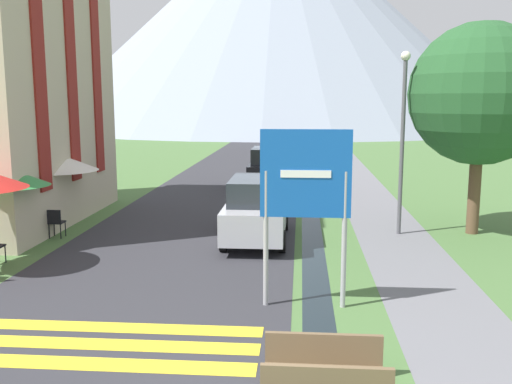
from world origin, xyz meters
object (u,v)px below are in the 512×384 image
at_px(footbridge, 325,378).
at_px(tree_by_path, 480,94).
at_px(cafe_chair_middle, 24,229).
at_px(cafe_chair_far_left, 32,221).
at_px(person_standing_terrace, 13,216).
at_px(cafe_chair_far_right, 56,221).
at_px(parked_car_near, 256,209).
at_px(cafe_umbrella_rear_white, 58,162).
at_px(streetlamp, 403,128).
at_px(road_sign, 305,192).
at_px(cafe_umbrella_middle_green, 13,178).
at_px(parked_car_far, 268,167).

xyz_separation_m(footbridge, tree_by_path, (4.81, 9.88, 3.90)).
distance_m(footbridge, cafe_chair_middle, 10.65).
distance_m(cafe_chair_far_left, person_standing_terrace, 1.69).
bearing_deg(cafe_chair_far_right, parked_car_near, -17.15).
bearing_deg(cafe_chair_middle, parked_car_near, -10.52).
xyz_separation_m(cafe_umbrella_rear_white, streetlamp, (10.56, -0.31, 1.13)).
height_order(road_sign, person_standing_terrace, road_sign).
xyz_separation_m(cafe_umbrella_middle_green, streetlamp, (10.56, 2.56, 1.23)).
bearing_deg(footbridge, cafe_chair_far_right, 131.78).
bearing_deg(cafe_umbrella_middle_green, streetlamp, 13.64).
bearing_deg(cafe_chair_far_right, parked_car_far, 42.22).
bearing_deg(cafe_umbrella_middle_green, footbridge, -41.57).
distance_m(cafe_chair_far_left, streetlamp, 11.10).
distance_m(parked_car_near, tree_by_path, 7.31).
xyz_separation_m(cafe_chair_far_left, cafe_umbrella_rear_white, (0.13, 1.71, 1.52)).
distance_m(road_sign, cafe_umbrella_middle_green, 8.57).
distance_m(cafe_chair_far_left, tree_by_path, 13.51).
bearing_deg(footbridge, cafe_umbrella_middle_green, 138.43).
relative_size(parked_car_near, tree_by_path, 0.69).
bearing_deg(cafe_chair_far_right, cafe_chair_far_left, 167.58).
bearing_deg(cafe_umbrella_middle_green, parked_car_near, 12.62).
height_order(parked_car_near, streetlamp, streetlamp).
relative_size(cafe_chair_far_right, streetlamp, 0.16).
relative_size(road_sign, cafe_umbrella_rear_white, 1.40).
bearing_deg(person_standing_terrace, cafe_umbrella_middle_green, 110.49).
height_order(road_sign, cafe_umbrella_rear_white, road_sign).
distance_m(road_sign, cafe_chair_far_left, 9.40).
relative_size(road_sign, parked_car_far, 0.87).
xyz_separation_m(parked_car_near, person_standing_terrace, (-6.21, -1.86, 0.08)).
height_order(parked_car_near, person_standing_terrace, parked_car_near).
xyz_separation_m(cafe_chair_far_left, cafe_umbrella_middle_green, (0.13, -1.16, 1.42)).
height_order(road_sign, cafe_chair_far_left, road_sign).
height_order(cafe_umbrella_middle_green, streetlamp, streetlamp).
distance_m(cafe_chair_far_right, cafe_chair_far_left, 0.68).
relative_size(parked_car_near, cafe_umbrella_middle_green, 1.98).
distance_m(cafe_umbrella_middle_green, person_standing_terrace, 1.05).
xyz_separation_m(cafe_umbrella_middle_green, person_standing_terrace, (0.16, -0.43, -0.95)).
height_order(footbridge, person_standing_terrace, person_standing_terrace).
bearing_deg(streetlamp, cafe_umbrella_middle_green, -166.36).
bearing_deg(tree_by_path, streetlamp, -173.49).
bearing_deg(road_sign, cafe_chair_far_left, 147.97).
bearing_deg(parked_car_far, footbridge, -84.30).
relative_size(parked_car_near, cafe_umbrella_rear_white, 1.73).
xyz_separation_m(road_sign, cafe_chair_far_left, (-7.83, 4.90, -1.76)).
xyz_separation_m(road_sign, cafe_umbrella_middle_green, (-7.70, 3.74, -0.34)).
bearing_deg(parked_car_near, cafe_umbrella_middle_green, -167.38).
bearing_deg(person_standing_terrace, parked_car_far, 63.23).
bearing_deg(streetlamp, tree_by_path, 6.51).
distance_m(cafe_chair_middle, cafe_chair_far_left, 1.06).
relative_size(parked_car_far, cafe_umbrella_middle_green, 1.83).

